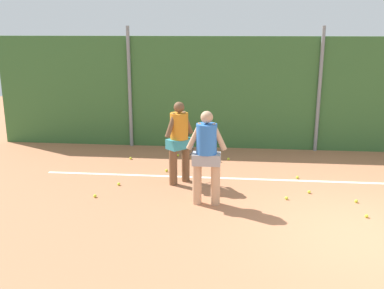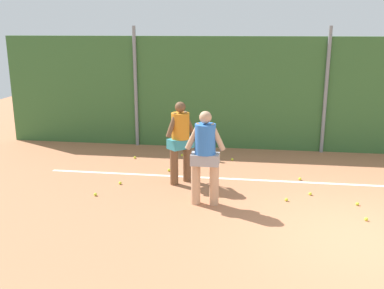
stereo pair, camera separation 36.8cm
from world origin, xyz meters
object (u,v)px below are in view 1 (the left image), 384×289
tennis_ball_2 (166,170)px  tennis_ball_11 (367,216)px  tennis_ball_8 (297,177)px  tennis_ball_10 (309,192)px  player_foreground_near (206,153)px  tennis_ball_6 (131,158)px  player_midcourt (179,138)px  tennis_ball_4 (228,159)px  tennis_ball_5 (119,184)px  tennis_ball_13 (178,155)px  tennis_ball_9 (356,201)px  tennis_ball_0 (287,198)px  tennis_ball_1 (95,196)px

tennis_ball_2 → tennis_ball_11: size_ratio=1.00×
tennis_ball_8 → tennis_ball_10: (0.13, -0.92, 0.00)m
player_foreground_near → tennis_ball_6: (-2.21, 2.81, -1.02)m
player_midcourt → tennis_ball_8: (2.68, 0.54, -1.00)m
tennis_ball_4 → tennis_ball_11: size_ratio=1.00×
tennis_ball_10 → tennis_ball_11: same height
player_foreground_near → tennis_ball_5: 2.39m
tennis_ball_2 → tennis_ball_13: bearing=85.6°
tennis_ball_8 → tennis_ball_9: 1.67m
player_foreground_near → tennis_ball_0: bearing=12.8°
tennis_ball_10 → tennis_ball_6: bearing=154.9°
tennis_ball_2 → tennis_ball_1: bearing=-123.9°
player_foreground_near → tennis_ball_13: size_ratio=28.34×
tennis_ball_5 → tennis_ball_8: bearing=12.2°
tennis_ball_1 → tennis_ball_2: size_ratio=1.00×
tennis_ball_10 → tennis_ball_1: bearing=-171.2°
tennis_ball_1 → tennis_ball_4: same height
tennis_ball_0 → tennis_ball_2: same height
tennis_ball_4 → tennis_ball_13: (-1.37, 0.19, 0.00)m
tennis_ball_0 → tennis_ball_1: size_ratio=1.00×
player_midcourt → tennis_ball_5: 1.69m
player_midcourt → tennis_ball_6: size_ratio=27.94×
tennis_ball_11 → tennis_ball_9: bearing=90.5°
tennis_ball_5 → tennis_ball_8: same height
player_foreground_near → tennis_ball_8: (2.00, 1.70, -1.02)m
tennis_ball_2 → tennis_ball_13: (0.10, 1.32, 0.00)m
tennis_ball_10 → tennis_ball_5: bearing=179.2°
tennis_ball_8 → tennis_ball_11: 2.29m
player_foreground_near → tennis_ball_11: bearing=-7.2°
player_midcourt → tennis_ball_5: bearing=147.0°
tennis_ball_1 → tennis_ball_11: same height
tennis_ball_0 → tennis_ball_11: bearing=-28.3°
tennis_ball_2 → tennis_ball_5: size_ratio=1.00×
tennis_ball_6 → tennis_ball_11: (5.20, -3.18, 0.00)m
player_foreground_near → tennis_ball_10: bearing=19.8°
tennis_ball_4 → tennis_ball_9: 3.73m
tennis_ball_8 → tennis_ball_10: size_ratio=1.00×
tennis_ball_4 → tennis_ball_13: 1.39m
player_midcourt → tennis_ball_0: 2.62m
tennis_ball_0 → tennis_ball_5: same height
tennis_ball_8 → tennis_ball_13: bearing=153.3°
tennis_ball_8 → tennis_ball_13: (-3.00, 1.51, 0.00)m
player_foreground_near → tennis_ball_1: player_foreground_near is taller
tennis_ball_5 → tennis_ball_9: 5.01m
tennis_ball_6 → tennis_ball_5: bearing=-84.0°
tennis_ball_1 → player_foreground_near: bearing=-2.3°
tennis_ball_5 → player_foreground_near: bearing=-22.7°
tennis_ball_11 → tennis_ball_4: bearing=127.7°
tennis_ball_2 → tennis_ball_10: 3.41m
tennis_ball_4 → tennis_ball_10: 2.84m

